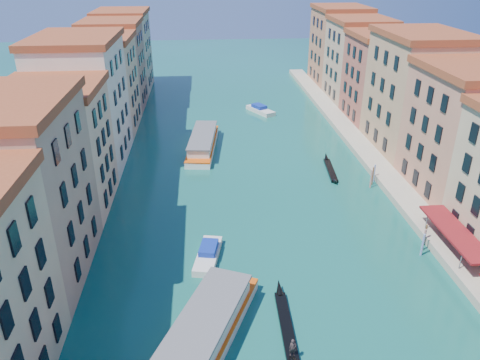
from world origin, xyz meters
name	(u,v)px	position (x,y,z in m)	size (l,w,h in m)	color
left_bank_palazzos	(75,119)	(-26.00, 64.68, 9.71)	(12.80, 128.40, 21.00)	beige
right_bank_palazzos	(430,109)	(30.00, 65.00, 9.75)	(12.80, 128.40, 21.00)	#AD5E46
quay	(375,163)	(22.00, 65.00, 0.50)	(4.00, 140.00, 1.00)	#ADA68B
mooring_poles_right	(474,304)	(19.10, 28.80, 1.30)	(1.44, 54.24, 3.20)	brown
vaporetto_near	(199,342)	(-7.67, 25.92, 1.38)	(12.50, 20.78, 3.07)	silver
vaporetto_far	(203,142)	(-6.77, 75.21, 1.26)	(6.40, 19.23, 2.81)	white
gondola_fore	(286,324)	(0.56, 28.53, 0.41)	(1.40, 12.08, 2.41)	black
gondola_far	(330,169)	(14.01, 63.58, 0.33)	(2.00, 11.47, 1.62)	black
motorboat_mid	(208,254)	(-6.57, 40.48, 0.59)	(3.71, 7.68, 1.53)	silver
motorboat_far	(260,110)	(6.40, 96.30, 0.65)	(6.10, 8.26, 1.67)	silver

